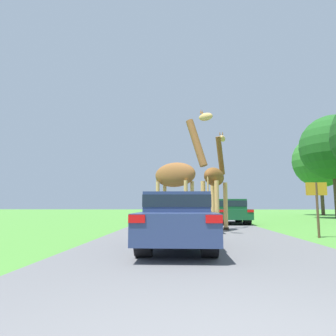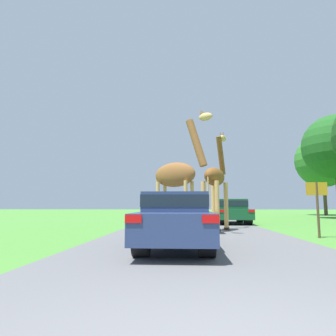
{
  "view_description": "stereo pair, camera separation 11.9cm",
  "coord_description": "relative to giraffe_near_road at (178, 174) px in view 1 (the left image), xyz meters",
  "views": [
    {
      "loc": [
        -0.5,
        -1.88,
        1.08
      ],
      "look_at": [
        -1.07,
        9.82,
        2.54
      ],
      "focal_mm": 32.0,
      "sensor_mm": 36.0,
      "label": 1
    },
    {
      "loc": [
        -0.38,
        -1.87,
        1.08
      ],
      "look_at": [
        -1.07,
        9.82,
        2.54
      ],
      "focal_mm": 32.0,
      "sensor_mm": 36.0,
      "label": 2
    }
  ],
  "objects": [
    {
      "name": "road",
      "position": [
        0.68,
        20.25,
        -2.3
      ],
      "size": [
        6.59,
        120.0,
        0.0
      ],
      "color": "#5B5B5E",
      "rests_on": "ground"
    },
    {
      "name": "giraffe_near_road",
      "position": [
        0.0,
        0.0,
        0.0
      ],
      "size": [
        2.43,
        1.65,
        4.71
      ],
      "rotation": [
        0.0,
        0.0,
        -2.1
      ],
      "color": "tan",
      "rests_on": "ground"
    },
    {
      "name": "giraffe_companion",
      "position": [
        1.6,
        1.57,
        -0.16
      ],
      "size": [
        1.46,
        2.46,
        4.61
      ],
      "rotation": [
        0.0,
        0.0,
        -0.43
      ],
      "color": "tan",
      "rests_on": "ground"
    },
    {
      "name": "car_lead_maroon",
      "position": [
        0.04,
        -3.77,
        -1.54
      ],
      "size": [
        1.72,
        4.7,
        1.4
      ],
      "color": "navy",
      "rests_on": "ground"
    },
    {
      "name": "car_queue_right",
      "position": [
        3.02,
        6.92,
        -1.53
      ],
      "size": [
        1.92,
        4.44,
        1.45
      ],
      "color": "#144C28",
      "rests_on": "ground"
    },
    {
      "name": "car_queue_left",
      "position": [
        -1.09,
        13.91,
        -1.61
      ],
      "size": [
        1.75,
        4.02,
        1.28
      ],
      "color": "black",
      "rests_on": "ground"
    },
    {
      "name": "tree_centre_back",
      "position": [
        12.9,
        13.85,
        3.64
      ],
      "size": [
        5.44,
        5.44,
        8.68
      ],
      "color": "#4C3828",
      "rests_on": "ground"
    },
    {
      "name": "tree_right_cluster",
      "position": [
        15.49,
        22.14,
        3.7
      ],
      "size": [
        5.89,
        5.89,
        8.96
      ],
      "color": "#4C3828",
      "rests_on": "ground"
    },
    {
      "name": "sign_post",
      "position": [
        4.73,
        -1.2,
        -1.01
      ],
      "size": [
        0.7,
        0.08,
        1.86
      ],
      "color": "#4C3823",
      "rests_on": "ground"
    }
  ]
}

